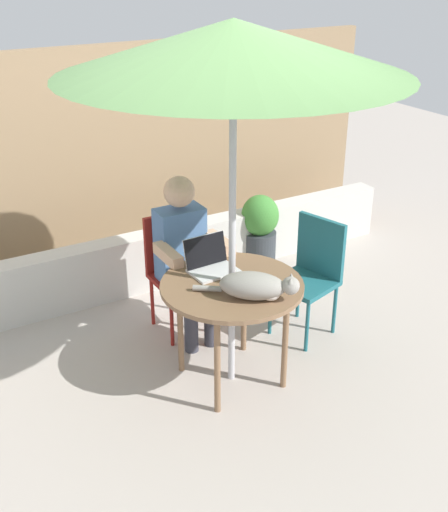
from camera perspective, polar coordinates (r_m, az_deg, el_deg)
ground_plane at (r=4.43m, az=0.66°, el=-10.76°), size 14.00×14.00×0.00m
fence_back at (r=5.80m, az=-10.56°, el=8.57°), size 5.45×0.08×1.92m
planter_wall_low at (r=5.43m, az=-7.28°, el=-0.52°), size 4.91×0.20×0.49m
patio_table at (r=4.07m, az=0.71°, el=-3.32°), size 0.91×0.91×0.73m
patio_umbrella at (r=3.59m, az=0.84°, el=18.03°), size 1.97×1.97×2.30m
chair_occupied at (r=4.77m, az=-4.30°, el=-0.66°), size 0.40×0.40×0.88m
chair_empty at (r=4.73m, az=7.82°, el=-1.08°), size 0.50×0.50×0.88m
person_seated at (r=4.57m, az=-3.50°, el=0.48°), size 0.48×0.48×1.22m
laptop at (r=4.19m, az=-1.31°, el=-0.42°), size 0.31×0.26×0.21m
cat at (r=3.84m, az=2.91°, el=-2.70°), size 0.51×0.47×0.17m
potted_plant_near_fence at (r=5.80m, az=3.20°, el=2.48°), size 0.34×0.34×0.66m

